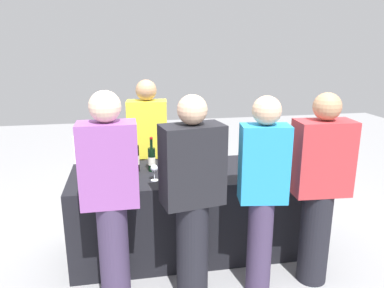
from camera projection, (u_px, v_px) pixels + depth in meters
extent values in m
plane|color=gray|center=(192.00, 248.00, 3.51)|extent=(12.00, 12.00, 0.00)
cube|color=black|center=(192.00, 211.00, 3.40)|extent=(2.13, 0.77, 0.78)
cylinder|color=black|center=(95.00, 159.00, 3.29)|extent=(0.08, 0.08, 0.20)
cylinder|color=black|center=(94.00, 144.00, 3.26)|extent=(0.03, 0.03, 0.08)
cylinder|color=black|center=(94.00, 139.00, 3.24)|extent=(0.03, 0.03, 0.02)
cylinder|color=silver|center=(95.00, 161.00, 3.30)|extent=(0.08, 0.08, 0.07)
cylinder|color=black|center=(115.00, 162.00, 3.23)|extent=(0.07, 0.07, 0.21)
cylinder|color=black|center=(114.00, 146.00, 3.19)|extent=(0.03, 0.03, 0.08)
cylinder|color=maroon|center=(113.00, 141.00, 3.18)|extent=(0.03, 0.03, 0.02)
cylinder|color=silver|center=(115.00, 163.00, 3.23)|extent=(0.07, 0.07, 0.07)
cylinder|color=black|center=(135.00, 158.00, 3.26)|extent=(0.07, 0.07, 0.24)
cylinder|color=black|center=(134.00, 141.00, 3.22)|extent=(0.03, 0.03, 0.08)
cylinder|color=maroon|center=(134.00, 135.00, 3.21)|extent=(0.03, 0.03, 0.02)
cylinder|color=silver|center=(135.00, 160.00, 3.27)|extent=(0.07, 0.07, 0.08)
cylinder|color=black|center=(152.00, 160.00, 3.28)|extent=(0.06, 0.06, 0.21)
cylinder|color=black|center=(151.00, 144.00, 3.24)|extent=(0.02, 0.02, 0.08)
cylinder|color=maroon|center=(151.00, 138.00, 3.22)|extent=(0.03, 0.03, 0.02)
cylinder|color=silver|center=(152.00, 161.00, 3.28)|extent=(0.07, 0.07, 0.07)
cylinder|color=black|center=(172.00, 156.00, 3.33)|extent=(0.08, 0.08, 0.24)
cylinder|color=black|center=(172.00, 139.00, 3.28)|extent=(0.03, 0.03, 0.08)
cylinder|color=black|center=(172.00, 134.00, 3.27)|extent=(0.03, 0.03, 0.02)
cylinder|color=silver|center=(172.00, 158.00, 3.33)|extent=(0.08, 0.08, 0.08)
cylinder|color=black|center=(253.00, 153.00, 3.45)|extent=(0.08, 0.08, 0.22)
cylinder|color=black|center=(254.00, 138.00, 3.41)|extent=(0.03, 0.03, 0.08)
cylinder|color=maroon|center=(254.00, 133.00, 3.39)|extent=(0.03, 0.03, 0.02)
cylinder|color=silver|center=(253.00, 154.00, 3.45)|extent=(0.08, 0.08, 0.08)
cylinder|color=black|center=(277.00, 152.00, 3.52)|extent=(0.07, 0.07, 0.20)
cylinder|color=black|center=(278.00, 137.00, 3.48)|extent=(0.03, 0.03, 0.08)
cylinder|color=black|center=(278.00, 132.00, 3.46)|extent=(0.03, 0.03, 0.02)
cylinder|color=silver|center=(277.00, 153.00, 3.52)|extent=(0.08, 0.08, 0.07)
cylinder|color=silver|center=(155.00, 180.00, 3.07)|extent=(0.06, 0.06, 0.00)
cylinder|color=silver|center=(154.00, 176.00, 3.06)|extent=(0.01, 0.01, 0.08)
sphere|color=silver|center=(154.00, 168.00, 3.04)|extent=(0.06, 0.06, 0.06)
sphere|color=#590C19|center=(154.00, 169.00, 3.05)|extent=(0.03, 0.03, 0.03)
cylinder|color=silver|center=(208.00, 178.00, 3.13)|extent=(0.06, 0.06, 0.00)
cylinder|color=silver|center=(208.00, 174.00, 3.12)|extent=(0.01, 0.01, 0.06)
sphere|color=silver|center=(208.00, 168.00, 3.10)|extent=(0.06, 0.06, 0.06)
sphere|color=#590C19|center=(208.00, 169.00, 3.11)|extent=(0.04, 0.04, 0.04)
cylinder|color=silver|center=(216.00, 172.00, 3.27)|extent=(0.06, 0.06, 0.00)
cylinder|color=silver|center=(216.00, 168.00, 3.26)|extent=(0.01, 0.01, 0.07)
sphere|color=silver|center=(216.00, 161.00, 3.24)|extent=(0.07, 0.07, 0.07)
cylinder|color=silver|center=(254.00, 174.00, 3.21)|extent=(0.06, 0.06, 0.00)
cylinder|color=silver|center=(254.00, 170.00, 3.20)|extent=(0.01, 0.01, 0.07)
sphere|color=silver|center=(255.00, 163.00, 3.19)|extent=(0.07, 0.07, 0.07)
cylinder|color=silver|center=(98.00, 167.00, 3.11)|extent=(0.18, 0.18, 0.19)
cylinder|color=brown|center=(149.00, 190.00, 3.89)|extent=(0.22, 0.22, 0.76)
cube|color=yellow|center=(147.00, 129.00, 3.72)|extent=(0.41, 0.25, 0.57)
sphere|color=tan|center=(146.00, 90.00, 3.61)|extent=(0.21, 0.21, 0.21)
cylinder|color=#3F3351|center=(114.00, 254.00, 2.70)|extent=(0.22, 0.22, 0.79)
cube|color=#8C4C99|center=(109.00, 165.00, 2.52)|extent=(0.40, 0.22, 0.59)
sphere|color=beige|center=(105.00, 106.00, 2.42)|extent=(0.21, 0.21, 0.21)
cylinder|color=black|center=(192.00, 250.00, 2.77)|extent=(0.24, 0.24, 0.77)
cube|color=black|center=(192.00, 165.00, 2.59)|extent=(0.47, 0.31, 0.58)
sphere|color=#D8AD8C|center=(192.00, 110.00, 2.49)|extent=(0.21, 0.21, 0.21)
cylinder|color=#3F3351|center=(259.00, 246.00, 2.83)|extent=(0.19, 0.19, 0.76)
cube|color=#268CCC|center=(264.00, 164.00, 2.65)|extent=(0.37, 0.24, 0.57)
sphere|color=#D8AD8C|center=(267.00, 110.00, 2.55)|extent=(0.21, 0.21, 0.21)
cylinder|color=black|center=(314.00, 237.00, 2.96)|extent=(0.24, 0.24, 0.76)
cube|color=#B23338|center=(322.00, 158.00, 2.78)|extent=(0.44, 0.26, 0.57)
sphere|color=tan|center=(327.00, 107.00, 2.67)|extent=(0.21, 0.21, 0.21)
cube|color=white|center=(100.00, 171.00, 4.31)|extent=(0.55, 0.16, 0.88)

